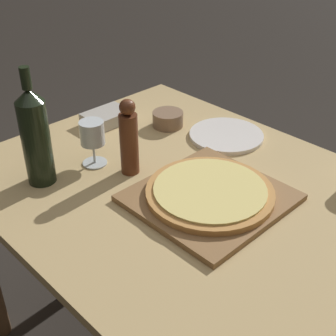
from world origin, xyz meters
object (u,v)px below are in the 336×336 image
(pepper_mill, at_px, (129,139))
(wine_glass, at_px, (92,135))
(pizza, at_px, (210,192))
(small_bowl, at_px, (168,119))
(wine_bottle, at_px, (35,136))

(pepper_mill, distance_m, wine_glass, 0.13)
(pizza, bearing_deg, small_bowl, 60.02)
(wine_bottle, height_order, wine_glass, wine_bottle)
(pizza, xyz_separation_m, pepper_mill, (-0.06, 0.27, 0.09))
(wine_glass, bearing_deg, wine_bottle, 170.06)
(wine_bottle, bearing_deg, pepper_mill, -33.04)
(pizza, distance_m, small_bowl, 0.48)
(pizza, height_order, small_bowl, small_bowl)
(wine_bottle, height_order, small_bowl, wine_bottle)
(wine_bottle, relative_size, pepper_mill, 1.47)
(pizza, relative_size, wine_glass, 2.44)
(wine_bottle, distance_m, wine_glass, 0.18)
(wine_glass, height_order, small_bowl, wine_glass)
(wine_bottle, bearing_deg, wine_glass, -9.94)
(small_bowl, bearing_deg, pepper_mill, -154.44)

